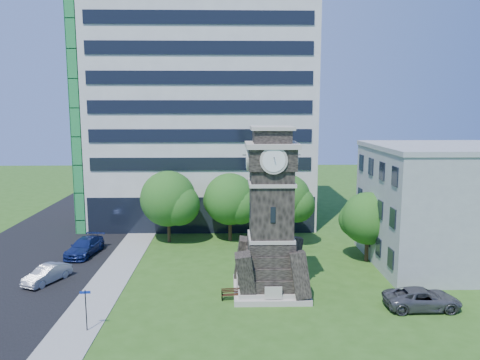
{
  "coord_description": "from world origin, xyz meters",
  "views": [
    {
      "loc": [
        -0.02,
        -30.97,
        13.5
      ],
      "look_at": [
        0.85,
        6.0,
        7.79
      ],
      "focal_mm": 35.0,
      "sensor_mm": 36.0,
      "label": 1
    }
  ],
  "objects_px": {
    "car_street_mid": "(47,274)",
    "street_sign": "(86,305)",
    "clock_tower": "(271,222)",
    "car_street_north": "(85,247)",
    "car_east_lot": "(422,299)",
    "park_bench": "(233,294)"
  },
  "relations": [
    {
      "from": "car_street_mid",
      "to": "car_east_lot",
      "type": "distance_m",
      "value": 27.86
    },
    {
      "from": "clock_tower",
      "to": "car_street_north",
      "type": "distance_m",
      "value": 19.39
    },
    {
      "from": "car_east_lot",
      "to": "street_sign",
      "type": "xyz_separation_m",
      "value": [
        -21.79,
        -2.74,
        0.95
      ]
    },
    {
      "from": "clock_tower",
      "to": "car_street_north",
      "type": "xyz_separation_m",
      "value": [
        -16.45,
        9.21,
        -4.52
      ]
    },
    {
      "from": "car_street_mid",
      "to": "street_sign",
      "type": "bearing_deg",
      "value": -31.52
    },
    {
      "from": "street_sign",
      "to": "car_street_north",
      "type": "bearing_deg",
      "value": 101.53
    },
    {
      "from": "car_street_north",
      "to": "car_east_lot",
      "type": "distance_m",
      "value": 29.27
    },
    {
      "from": "car_east_lot",
      "to": "park_bench",
      "type": "distance_m",
      "value": 12.97
    },
    {
      "from": "car_east_lot",
      "to": "park_bench",
      "type": "height_order",
      "value": "car_east_lot"
    },
    {
      "from": "car_street_north",
      "to": "car_east_lot",
      "type": "height_order",
      "value": "car_street_north"
    },
    {
      "from": "car_street_mid",
      "to": "park_bench",
      "type": "bearing_deg",
      "value": 10.31
    },
    {
      "from": "car_street_mid",
      "to": "street_sign",
      "type": "height_order",
      "value": "street_sign"
    },
    {
      "from": "car_east_lot",
      "to": "street_sign",
      "type": "bearing_deg",
      "value": 96.47
    },
    {
      "from": "street_sign",
      "to": "car_east_lot",
      "type": "bearing_deg",
      "value": 1.43
    },
    {
      "from": "car_street_north",
      "to": "street_sign",
      "type": "distance_m",
      "value": 15.9
    },
    {
      "from": "car_street_north",
      "to": "street_sign",
      "type": "xyz_separation_m",
      "value": [
        4.71,
        -15.16,
        0.9
      ]
    },
    {
      "from": "clock_tower",
      "to": "street_sign",
      "type": "xyz_separation_m",
      "value": [
        -11.74,
        -5.95,
        -3.62
      ]
    },
    {
      "from": "car_street_mid",
      "to": "park_bench",
      "type": "relative_size",
      "value": 2.49
    },
    {
      "from": "car_street_mid",
      "to": "car_east_lot",
      "type": "relative_size",
      "value": 0.79
    },
    {
      "from": "car_east_lot",
      "to": "park_bench",
      "type": "xyz_separation_m",
      "value": [
        -12.84,
        1.81,
        -0.27
      ]
    },
    {
      "from": "clock_tower",
      "to": "car_east_lot",
      "type": "height_order",
      "value": "clock_tower"
    },
    {
      "from": "car_street_north",
      "to": "park_bench",
      "type": "bearing_deg",
      "value": -29.39
    }
  ]
}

